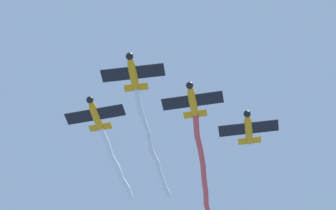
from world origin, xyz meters
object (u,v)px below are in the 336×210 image
(airplane_left_wing, at_px, (193,100))
(airplane_slot, at_px, (248,128))
(airplane_lead, at_px, (133,72))
(airplane_right_wing, at_px, (95,114))

(airplane_left_wing, distance_m, airplane_slot, 8.76)
(airplane_slot, bearing_deg, airplane_lead, -50.86)
(airplane_left_wing, height_order, airplane_right_wing, airplane_right_wing)
(airplane_left_wing, relative_size, airplane_slot, 1.01)
(airplane_left_wing, xyz_separation_m, airplane_slot, (8.37, -2.56, -0.30))
(airplane_lead, height_order, airplane_right_wing, airplane_right_wing)
(airplane_lead, distance_m, airplane_slot, 17.51)
(airplane_lead, height_order, airplane_slot, airplane_lead)
(airplane_slot, bearing_deg, airplane_right_wing, -76.16)
(airplane_left_wing, xyz_separation_m, airplane_right_wing, (-6.71, 11.16, 0.30))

